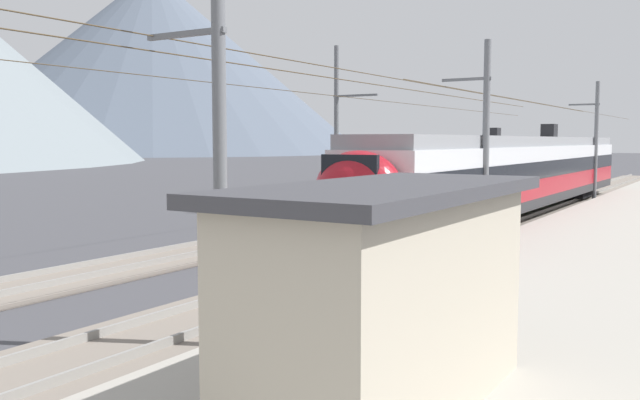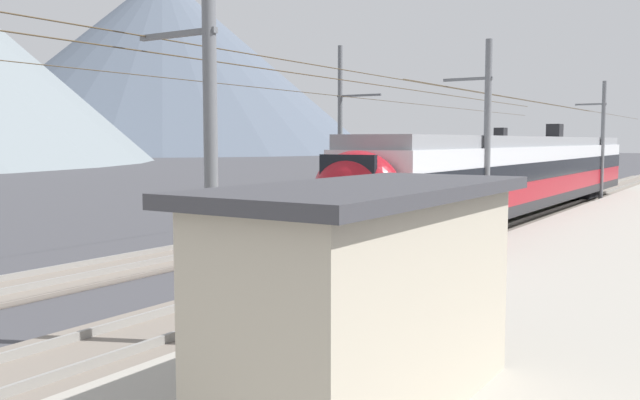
% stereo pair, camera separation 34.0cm
% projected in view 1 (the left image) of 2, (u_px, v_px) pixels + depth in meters
% --- Properties ---
extents(ground_plane, '(400.00, 400.00, 0.00)m').
position_uv_depth(ground_plane, '(373.00, 283.00, 17.63)').
color(ground_plane, '#424247').
extents(platform_slab, '(120.00, 7.82, 0.40)m').
position_uv_depth(platform_slab, '(562.00, 298.00, 15.12)').
color(platform_slab, '#A39E93').
rests_on(platform_slab, ground).
extents(track_near, '(120.00, 3.00, 0.28)m').
position_uv_depth(track_near, '(339.00, 276.00, 18.16)').
color(track_near, slate).
rests_on(track_near, ground).
extents(track_far, '(120.00, 3.00, 0.28)m').
position_uv_depth(track_far, '(175.00, 256.00, 21.28)').
color(track_far, slate).
rests_on(track_far, ground).
extents(train_near_platform, '(33.37, 2.90, 4.27)m').
position_uv_depth(train_near_platform, '(520.00, 171.00, 32.34)').
color(train_near_platform, '#2D2D30').
rests_on(train_near_platform, track_near).
extents(train_far_track, '(28.30, 2.91, 4.27)m').
position_uv_depth(train_far_track, '(471.00, 163.00, 43.74)').
color(train_far_track, '#2D2D30').
rests_on(train_far_track, track_far).
extents(catenary_mast_west, '(47.40, 1.77, 7.69)m').
position_uv_depth(catenary_mast_west, '(215.00, 122.00, 11.61)').
color(catenary_mast_west, slate).
rests_on(catenary_mast_west, ground).
extents(catenary_mast_mid, '(47.40, 1.77, 7.08)m').
position_uv_depth(catenary_mast_mid, '(483.00, 138.00, 23.43)').
color(catenary_mast_mid, slate).
rests_on(catenary_mast_mid, ground).
extents(catenary_mast_east, '(47.40, 1.77, 7.14)m').
position_uv_depth(catenary_mast_east, '(594.00, 139.00, 40.47)').
color(catenary_mast_east, slate).
rests_on(catenary_mast_east, ground).
extents(catenary_mast_far_side, '(47.40, 2.39, 8.25)m').
position_uv_depth(catenary_mast_far_side, '(339.00, 128.00, 33.24)').
color(catenary_mast_far_side, slate).
rests_on(catenary_mast_far_side, ground).
extents(platform_sign, '(0.70, 0.08, 2.04)m').
position_uv_depth(platform_sign, '(419.00, 224.00, 14.49)').
color(platform_sign, '#59595B').
rests_on(platform_sign, platform_slab).
extents(passenger_walking, '(0.53, 0.22, 1.69)m').
position_uv_depth(passenger_walking, '(325.00, 285.00, 11.03)').
color(passenger_walking, '#383842').
rests_on(passenger_walking, platform_slab).
extents(handbag_beside_passenger, '(0.32, 0.18, 0.36)m').
position_uv_depth(handbag_beside_passenger, '(342.00, 324.00, 11.77)').
color(handbag_beside_passenger, '#472D1E').
rests_on(handbag_beside_passenger, platform_slab).
extents(handbag_near_sign, '(0.32, 0.18, 0.41)m').
position_uv_depth(handbag_near_sign, '(434.00, 283.00, 15.02)').
color(handbag_near_sign, maroon).
rests_on(handbag_near_sign, platform_slab).
extents(potted_plant_platform_edge, '(0.49, 0.49, 0.78)m').
position_uv_depth(potted_plant_platform_edge, '(402.00, 310.00, 11.44)').
color(potted_plant_platform_edge, brown).
rests_on(potted_plant_platform_edge, platform_slab).
extents(platform_shelter, '(5.13, 2.22, 2.77)m').
position_uv_depth(platform_shelter, '(389.00, 296.00, 8.23)').
color(platform_shelter, '#B7AD99').
rests_on(platform_shelter, platform_slab).
extents(mountain_right_ridge, '(124.82, 124.82, 53.07)m').
position_uv_depth(mountain_right_ridge, '(154.00, 63.00, 202.31)').
color(mountain_right_ridge, '#515B6B').
rests_on(mountain_right_ridge, ground).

